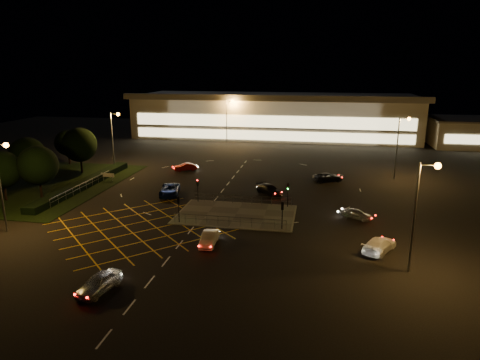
% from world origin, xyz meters
% --- Properties ---
extents(ground, '(180.00, 180.00, 0.00)m').
position_xyz_m(ground, '(0.00, 0.00, 0.00)').
color(ground, black).
rests_on(ground, ground).
extents(pedestrian_island, '(14.00, 9.00, 0.12)m').
position_xyz_m(pedestrian_island, '(2.00, -2.00, 0.06)').
color(pedestrian_island, '#4C4944').
rests_on(pedestrian_island, ground).
extents(grass_verge, '(18.00, 30.00, 0.08)m').
position_xyz_m(grass_verge, '(-28.00, 6.00, 0.04)').
color(grass_verge, black).
rests_on(grass_verge, ground).
extents(hedge, '(2.00, 26.00, 1.00)m').
position_xyz_m(hedge, '(-23.00, 6.00, 0.50)').
color(hedge, black).
rests_on(hedge, ground).
extents(supermarket, '(72.00, 26.50, 10.50)m').
position_xyz_m(supermarket, '(0.00, 61.95, 5.31)').
color(supermarket, beige).
rests_on(supermarket, ground).
extents(retail_unit_a, '(18.80, 14.80, 6.35)m').
position_xyz_m(retail_unit_a, '(46.00, 53.97, 3.21)').
color(retail_unit_a, beige).
rests_on(retail_unit_a, ground).
extents(streetlight_sw, '(1.78, 0.56, 10.03)m').
position_xyz_m(streetlight_sw, '(-21.56, -12.00, 6.56)').
color(streetlight_sw, slate).
rests_on(streetlight_sw, ground).
extents(streetlight_se, '(1.78, 0.56, 10.03)m').
position_xyz_m(streetlight_se, '(20.44, -14.00, 6.56)').
color(streetlight_se, slate).
rests_on(streetlight_se, ground).
extents(streetlight_nw, '(1.78, 0.56, 10.03)m').
position_xyz_m(streetlight_nw, '(-23.56, 18.00, 6.56)').
color(streetlight_nw, slate).
rests_on(streetlight_nw, ground).
extents(streetlight_ne, '(1.78, 0.56, 10.03)m').
position_xyz_m(streetlight_ne, '(24.44, 20.00, 6.56)').
color(streetlight_ne, slate).
rests_on(streetlight_ne, ground).
extents(streetlight_far_left, '(1.78, 0.56, 10.03)m').
position_xyz_m(streetlight_far_left, '(-9.56, 48.00, 6.56)').
color(streetlight_far_left, slate).
rests_on(streetlight_far_left, ground).
extents(streetlight_far_right, '(1.78, 0.56, 10.03)m').
position_xyz_m(streetlight_far_right, '(30.44, 50.00, 6.56)').
color(streetlight_far_right, slate).
rests_on(streetlight_far_right, ground).
extents(signal_sw, '(0.28, 0.30, 3.15)m').
position_xyz_m(signal_sw, '(-4.00, -5.99, 2.37)').
color(signal_sw, black).
rests_on(signal_sw, pedestrian_island).
extents(signal_se, '(0.28, 0.30, 3.15)m').
position_xyz_m(signal_se, '(8.00, -5.99, 2.37)').
color(signal_se, black).
rests_on(signal_se, pedestrian_island).
extents(signal_nw, '(0.28, 0.30, 3.15)m').
position_xyz_m(signal_nw, '(-4.00, 1.99, 2.37)').
color(signal_nw, black).
rests_on(signal_nw, pedestrian_island).
extents(signal_ne, '(0.28, 0.30, 3.15)m').
position_xyz_m(signal_ne, '(8.00, 1.99, 2.37)').
color(signal_ne, black).
rests_on(signal_ne, pedestrian_island).
extents(tree_a, '(5.04, 5.04, 6.86)m').
position_xyz_m(tree_a, '(-30.00, -2.00, 4.33)').
color(tree_a, black).
rests_on(tree_a, ground).
extents(tree_b, '(5.40, 5.40, 7.35)m').
position_xyz_m(tree_b, '(-32.00, 6.00, 4.64)').
color(tree_b, black).
rests_on(tree_b, ground).
extents(tree_c, '(5.76, 5.76, 7.84)m').
position_xyz_m(tree_c, '(-28.00, 14.00, 4.95)').
color(tree_c, black).
rests_on(tree_c, ground).
extents(tree_d, '(4.68, 4.68, 6.37)m').
position_xyz_m(tree_d, '(-34.00, 20.00, 4.02)').
color(tree_d, black).
rests_on(tree_d, ground).
extents(tree_e, '(5.40, 5.40, 7.35)m').
position_xyz_m(tree_e, '(-26.00, 0.00, 4.64)').
color(tree_e, black).
rests_on(tree_e, ground).
extents(car_near_silver, '(2.63, 4.69, 1.51)m').
position_xyz_m(car_near_silver, '(-5.39, -22.24, 0.75)').
color(car_near_silver, silver).
rests_on(car_near_silver, ground).
extents(car_queue_white, '(1.59, 4.06, 1.32)m').
position_xyz_m(car_queue_white, '(1.01, -11.45, 0.66)').
color(car_queue_white, silver).
rests_on(car_queue_white, ground).
extents(car_left_blue, '(3.74, 5.96, 1.54)m').
position_xyz_m(car_left_blue, '(-8.86, 4.47, 0.77)').
color(car_left_blue, '#0C1949').
rests_on(car_left_blue, ground).
extents(car_far_dkgrey, '(4.50, 4.58, 1.33)m').
position_xyz_m(car_far_dkgrey, '(4.97, 7.61, 0.66)').
color(car_far_dkgrey, black).
rests_on(car_far_dkgrey, ground).
extents(car_right_silver, '(3.83, 2.85, 1.21)m').
position_xyz_m(car_right_silver, '(16.46, -0.75, 0.61)').
color(car_right_silver, silver).
rests_on(car_right_silver, ground).
extents(car_circ_red, '(4.11, 3.04, 1.29)m').
position_xyz_m(car_circ_red, '(-11.18, 19.07, 0.65)').
color(car_circ_red, maroon).
rests_on(car_circ_red, ground).
extents(car_east_grey, '(5.25, 3.86, 1.33)m').
position_xyz_m(car_east_grey, '(13.37, 16.30, 0.66)').
color(car_east_grey, black).
rests_on(car_east_grey, ground).
extents(car_approach_white, '(4.16, 5.21, 1.41)m').
position_xyz_m(car_approach_white, '(17.95, -10.00, 0.71)').
color(car_approach_white, silver).
rests_on(car_approach_white, ground).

